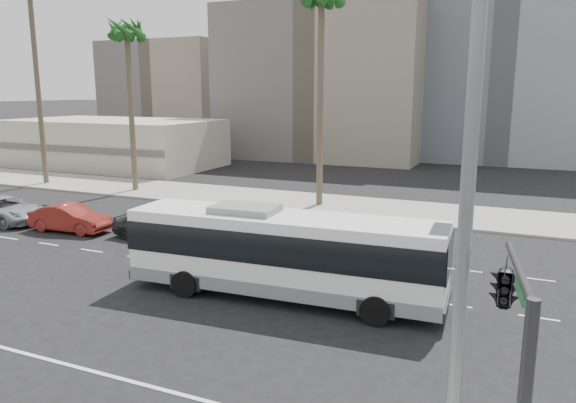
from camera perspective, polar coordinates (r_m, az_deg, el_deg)
The scene contains 15 objects.
ground at distance 24.83m, azimuth -4.37°, elevation -7.57°, with size 700.00×700.00×0.00m, color black.
sidewalk_north at distance 38.68m, azimuth 6.50°, elevation -0.54°, with size 120.00×7.00×0.15m, color gray.
commercial_low at distance 62.46m, azimuth -17.64°, elevation 5.84°, with size 22.00×12.16×5.00m.
midrise_beige_west at distance 69.62m, azimuth 4.47°, elevation 12.23°, with size 24.00×18.00×18.00m, color slate.
midrise_gray_center at distance 72.88m, azimuth 22.01°, elevation 14.57°, with size 20.00×20.00×26.00m, color slate.
midrise_beige_far at distance 86.07m, azimuth -11.23°, elevation 10.91°, with size 18.00×16.00×15.00m, color slate.
civic_tower at distance 272.70m, azimuth 21.91°, elevation 17.21°, with size 42.00×42.00×129.00m.
city_bus at distance 21.57m, azimuth -0.51°, elevation -5.21°, with size 12.71×3.48×3.62m.
car_a at distance 31.19m, azimuth -13.71°, elevation -2.34°, with size 4.77×1.92×1.62m, color black.
car_b at distance 34.27m, azimuth -21.76°, elevation -1.62°, with size 4.86×1.69×1.60m, color maroon.
car_c at distance 38.34m, azimuth -27.55°, elevation -0.78°, with size 5.79×2.67×1.61m, color #979BA3.
streetlight_corner at distance 9.09m, azimuth 18.76°, elevation -2.98°, with size 1.16×4.94×10.48m.
traffic_signal at distance 10.38m, azimuth 21.85°, elevation -8.98°, with size 2.57×3.45×5.54m.
palm_near at distance 38.58m, azimuth 3.52°, elevation 20.19°, with size 4.56×4.56×15.38m.
palm_mid at distance 45.88m, azimuth -16.46°, elevation 16.38°, with size 4.43×4.43×13.72m.
Camera 1 is at (11.16, -20.65, 8.11)m, focal length 34.10 mm.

